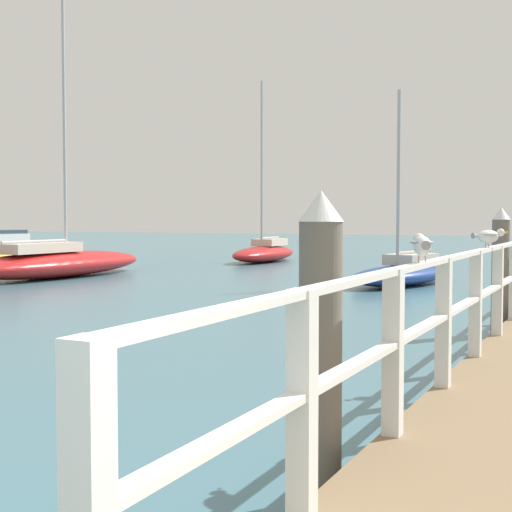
{
  "coord_description": "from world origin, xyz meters",
  "views": [
    {
      "loc": [
        0.23,
        -0.83,
        1.88
      ],
      "look_at": [
        -3.83,
        7.43,
        1.41
      ],
      "focal_mm": 51.85,
      "sensor_mm": 36.0,
      "label": 1
    }
  ],
  "objects": [
    {
      "name": "seagull_background",
      "position": [
        -1.09,
        7.85,
        1.68
      ],
      "size": [
        0.36,
        0.38,
        0.21
      ],
      "rotation": [
        0.0,
        0.0,
        5.54
      ],
      "color": "white",
      "rests_on": "pier_railing"
    },
    {
      "name": "boat_0",
      "position": [
        -15.87,
        17.45,
        0.47
      ],
      "size": [
        2.39,
        7.92,
        8.99
      ],
      "rotation": [
        0.0,
        0.0,
        -0.01
      ],
      "color": "red",
      "rests_on": "ground_plane"
    },
    {
      "name": "dock_piling_near",
      "position": [
        -1.48,
        3.59,
        1.04
      ],
      "size": [
        0.29,
        0.29,
        2.06
      ],
      "color": "#6B6056",
      "rests_on": "ground_plane"
    },
    {
      "name": "boat_1",
      "position": [
        -22.95,
        22.63,
        0.46
      ],
      "size": [
        2.36,
        5.16,
        1.39
      ],
      "rotation": [
        0.0,
        0.0,
        2.97
      ],
      "color": "gold",
      "rests_on": "ground_plane"
    },
    {
      "name": "seagull_foreground",
      "position": [
        -1.1,
        4.72,
        1.68
      ],
      "size": [
        0.25,
        0.46,
        0.21
      ],
      "rotation": [
        0.0,
        0.0,
        0.37
      ],
      "color": "white",
      "rests_on": "pier_railing"
    },
    {
      "name": "boat_2",
      "position": [
        -13.5,
        27.93,
        0.42
      ],
      "size": [
        2.04,
        5.58,
        7.69
      ],
      "rotation": [
        0.0,
        0.0,
        3.2
      ],
      "color": "red",
      "rests_on": "ground_plane"
    },
    {
      "name": "dock_piling_far",
      "position": [
        -1.48,
        11.63,
        1.04
      ],
      "size": [
        0.29,
        0.29,
        2.06
      ],
      "color": "#6B6056",
      "rests_on": "ground_plane"
    },
    {
      "name": "boat_3",
      "position": [
        -5.22,
        19.62,
        0.35
      ],
      "size": [
        2.69,
        4.98,
        5.42
      ],
      "rotation": [
        0.0,
        0.0,
        2.92
      ],
      "color": "navy",
      "rests_on": "ground_plane"
    }
  ]
}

